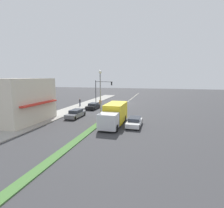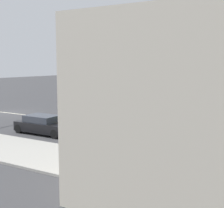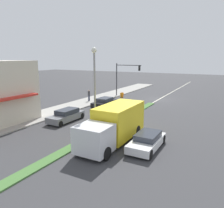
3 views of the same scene
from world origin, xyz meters
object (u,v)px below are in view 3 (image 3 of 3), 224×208
Objects in this scene: pedestrian at (89,95)px; suv_grey at (66,116)px; delivery_truck at (114,124)px; suv_black at (104,103)px; van_white at (147,141)px; street_lamp at (95,81)px; warning_aframe_sign at (122,95)px; traffic_signal_main at (124,74)px.

suv_grey is (-3.92, 9.95, -0.41)m from pedestrian.
delivery_truck is 1.86× the size of suv_black.
van_white is at bearing 137.71° from pedestrian.
van_white is 10.36m from suv_grey.
delivery_truck is 12.80m from suv_black.
pedestrian is 4.43m from suv_black.
pedestrian reaches higher than suv_black.
street_lamp is 4.02m from delivery_truck.
suv_grey is at bearing -22.05° from street_lamp.
pedestrian is at bearing 62.84° from warning_aframe_sign.
warning_aframe_sign is at bearing 95.14° from traffic_signal_main.
traffic_signal_main reaches higher than pedestrian.
traffic_signal_main is 7.69m from pedestrian.
street_lamp is at bearing 157.95° from suv_grey.
van_white is 0.94× the size of suv_grey.
suv_grey reaches higher than van_white.
pedestrian is 16.79m from delivery_truck.
pedestrian is at bearing -48.49° from delivery_truck.
van_white is (-11.12, 19.23, -3.31)m from traffic_signal_main.
delivery_truck is at bearing 113.51° from traffic_signal_main.
suv_black is (7.20, -10.55, -0.86)m from delivery_truck.
suv_black is at bearing 97.75° from warning_aframe_sign.
suv_black is 0.93× the size of suv_grey.
street_lamp is 1.82× the size of suv_black.
suv_grey is at bearing 93.82° from warning_aframe_sign.
traffic_signal_main reaches higher than suv_black.
traffic_signal_main is 1.37× the size of van_white.
suv_grey is (5.00, -2.03, -4.16)m from street_lamp.
street_lamp is 1.69× the size of suv_grey.
warning_aframe_sign is 7.71m from suv_black.
van_white is at bearing 120.05° from traffic_signal_main.
pedestrian is 10.71m from suv_grey.
delivery_truck reaches higher than van_white.
suv_grey is at bearing -15.16° from van_white.
traffic_signal_main is 1.39× the size of suv_black.
van_white is (-13.92, 12.66, -0.44)m from pedestrian.
street_lamp is 0.98× the size of delivery_truck.
pedestrian reaches higher than suv_grey.
suv_black reaches higher than warning_aframe_sign.
traffic_signal_main is at bearing -86.11° from suv_grey.
van_white reaches higher than warning_aframe_sign.
street_lamp is 15.40m from pedestrian.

